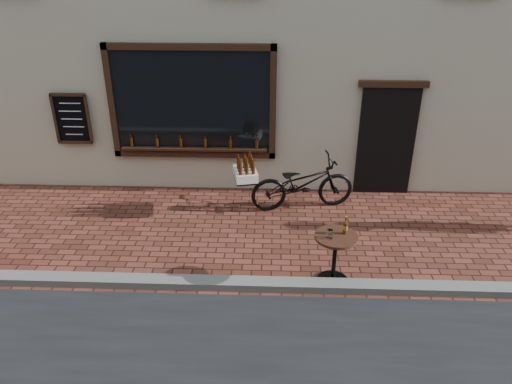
{
  "coord_description": "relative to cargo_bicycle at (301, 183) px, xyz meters",
  "views": [
    {
      "loc": [
        -0.3,
        -5.81,
        4.72
      ],
      "look_at": [
        -0.58,
        1.2,
        1.1
      ],
      "focal_mm": 35.0,
      "sensor_mm": 36.0,
      "label": 1
    }
  ],
  "objects": [
    {
      "name": "kerb",
      "position": [
        -0.21,
        -2.51,
        -0.47
      ],
      "size": [
        90.0,
        0.25,
        0.12
      ],
      "primitive_type": "cube",
      "color": "slate",
      "rests_on": "ground"
    },
    {
      "name": "ground",
      "position": [
        -0.21,
        -2.71,
        -0.53
      ],
      "size": [
        90.0,
        90.0,
        0.0
      ],
      "primitive_type": "plane",
      "color": "#4F2519",
      "rests_on": "ground"
    },
    {
      "name": "bistro_table",
      "position": [
        0.42,
        -2.31,
        0.05
      ],
      "size": [
        0.64,
        0.64,
        1.1
      ],
      "color": "black",
      "rests_on": "ground"
    },
    {
      "name": "cargo_bicycle",
      "position": [
        0.0,
        0.0,
        0.0
      ],
      "size": [
        2.37,
        1.1,
        1.12
      ],
      "rotation": [
        0.0,
        0.0,
        1.78
      ],
      "color": "black",
      "rests_on": "ground"
    }
  ]
}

